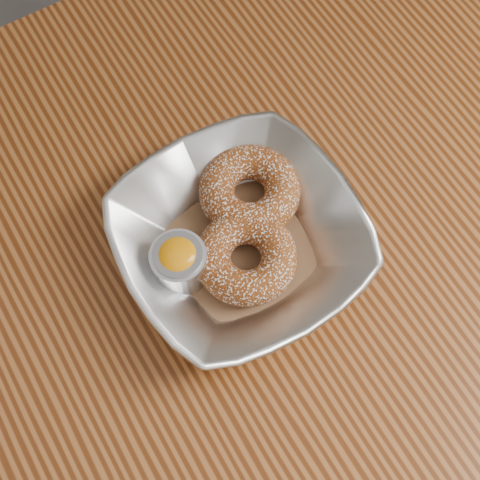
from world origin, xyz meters
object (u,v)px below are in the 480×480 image
donut_back (249,191)px  donut_front (246,257)px  serving_bowl (240,241)px  table (330,252)px  ramekin (179,262)px

donut_back → donut_front: (-0.04, -0.06, -0.00)m
serving_bowl → donut_front: bearing=-101.7°
serving_bowl → donut_front: (-0.00, -0.02, -0.00)m
table → ramekin: bearing=171.0°
ramekin → donut_front: bearing=-24.0°
ramekin → donut_back: bearing=18.8°
table → donut_front: 0.17m
table → ramekin: (-0.17, 0.03, 0.13)m
table → donut_back: bearing=141.1°
table → donut_back: donut_back is taller
table → donut_front: donut_front is taller
serving_bowl → donut_back: 0.05m
table → donut_back: size_ratio=12.03×
donut_front → ramekin: 0.06m
serving_bowl → donut_front: serving_bowl is taller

